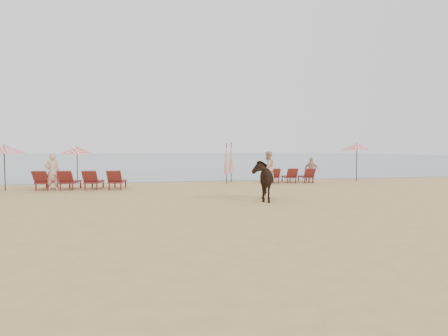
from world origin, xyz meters
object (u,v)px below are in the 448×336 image
at_px(lounger_cluster_left, 81,180).
at_px(umbrella_open_left_a, 4,149).
at_px(beachgoer_right_b, 311,170).
at_px(cow, 262,180).
at_px(beachgoer_left, 52,172).
at_px(beachgoer_right_a, 268,168).
at_px(umbrella_open_left_b, 77,150).
at_px(lounger_cluster_right, 290,176).
at_px(umbrella_open_right, 357,147).
at_px(umbrella_closed_left, 231,158).
at_px(umbrella_closed_right, 226,159).

xyz_separation_m(lounger_cluster_left, umbrella_open_left_a, (-3.50, 0.08, 1.58)).
bearing_deg(beachgoer_right_b, cow, 80.76).
distance_m(beachgoer_left, beachgoer_right_a, 11.53).
bearing_deg(umbrella_open_left_b, beachgoer_left, -71.75).
relative_size(lounger_cluster_right, beachgoer_right_b, 1.90).
xyz_separation_m(lounger_cluster_right, umbrella_open_right, (4.64, 0.33, 1.75)).
distance_m(beachgoer_left, beachgoer_right_b, 14.30).
height_order(lounger_cluster_left, umbrella_open_left_b, umbrella_open_left_b).
bearing_deg(cow, lounger_cluster_left, 157.48).
distance_m(umbrella_open_left_a, umbrella_closed_left, 12.08).
bearing_deg(umbrella_closed_right, cow, -90.84).
xyz_separation_m(lounger_cluster_left, cow, (7.65, -5.69, 0.36)).
bearing_deg(lounger_cluster_right, beachgoer_left, -167.30).
xyz_separation_m(umbrella_open_right, beachgoer_right_a, (-6.14, -0.64, -1.22)).
bearing_deg(beachgoer_left, umbrella_open_right, 173.46).
distance_m(lounger_cluster_right, umbrella_open_left_b, 12.94).
bearing_deg(umbrella_closed_left, beachgoer_right_a, -38.73).
distance_m(lounger_cluster_left, umbrella_open_left_a, 3.84).
height_order(lounger_cluster_left, beachgoer_left, beachgoer_left).
xyz_separation_m(umbrella_open_left_b, beachgoer_right_a, (11.04, -3.14, -1.04)).
xyz_separation_m(lounger_cluster_left, beachgoer_left, (-1.28, -0.22, 0.46)).
bearing_deg(lounger_cluster_left, umbrella_closed_right, 17.08).
relative_size(umbrella_closed_left, umbrella_closed_right, 1.01).
bearing_deg(umbrella_open_left_b, beachgoer_right_a, 7.97).
bearing_deg(beachgoer_right_b, beachgoer_right_a, 30.36).
relative_size(umbrella_closed_right, cow, 1.24).
distance_m(umbrella_open_left_b, cow, 13.06).
relative_size(lounger_cluster_left, umbrella_open_left_a, 1.93).
height_order(lounger_cluster_right, beachgoer_right_b, beachgoer_right_b).
xyz_separation_m(umbrella_open_right, beachgoer_right_b, (-3.36, -0.57, -1.41)).
bearing_deg(beachgoer_left, umbrella_open_left_a, -20.52).
distance_m(umbrella_open_right, beachgoer_right_b, 3.69).
relative_size(umbrella_closed_right, beachgoer_right_b, 1.58).
height_order(umbrella_open_left_b, umbrella_open_right, umbrella_open_right).
relative_size(lounger_cluster_right, beachgoer_right_a, 1.52).
relative_size(umbrella_closed_left, beachgoer_right_a, 1.27).
height_order(umbrella_closed_left, beachgoer_right_b, umbrella_closed_left).
bearing_deg(beachgoer_right_b, lounger_cluster_left, 33.65).
distance_m(umbrella_closed_left, beachgoer_right_b, 4.90).
bearing_deg(lounger_cluster_left, lounger_cluster_right, 14.17).
relative_size(lounger_cluster_left, beachgoer_right_a, 2.31).
bearing_deg(beachgoer_left, lounger_cluster_left, 177.21).
distance_m(lounger_cluster_right, cow, 8.11).
bearing_deg(beachgoer_left, beachgoer_right_b, 172.64).
relative_size(umbrella_open_left_a, umbrella_open_left_b, 0.99).
height_order(umbrella_open_left_a, umbrella_open_right, umbrella_open_right).
xyz_separation_m(lounger_cluster_right, umbrella_open_left_a, (-15.17, -1.26, 1.62)).
distance_m(umbrella_closed_right, beachgoer_right_a, 2.50).
xyz_separation_m(lounger_cluster_right, beachgoer_left, (-12.96, -1.56, 0.50)).
bearing_deg(umbrella_open_right, lounger_cluster_right, -159.54).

